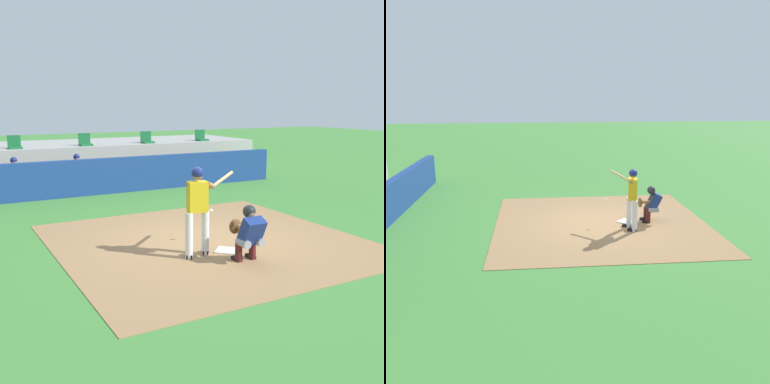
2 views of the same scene
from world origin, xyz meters
The scene contains 5 objects.
ground_plane centered at (0.00, 0.00, 0.00)m, with size 80.00×80.00×0.00m, color #428438.
dirt_infield centered at (0.00, 0.00, 0.01)m, with size 6.40×6.40×0.01m, color #9E754C.
home_plate centered at (0.00, -0.80, 0.02)m, with size 0.44×0.44×0.02m, color white.
batter_at_plate centered at (-0.67, -0.79, 1.04)m, with size 1.40×0.63×1.80m.
catcher_crouched centered at (0.00, -1.54, 0.61)m, with size 0.49×1.76×1.13m.
Camera 2 is at (-12.17, 1.95, 4.01)m, focal length 39.31 mm.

